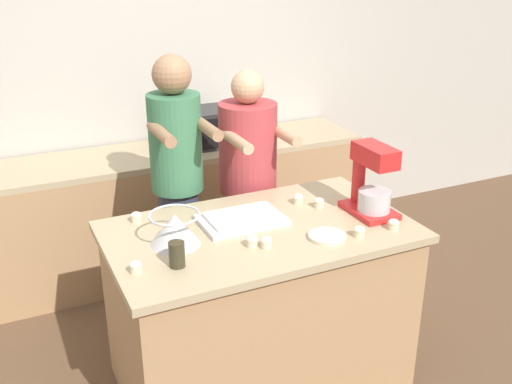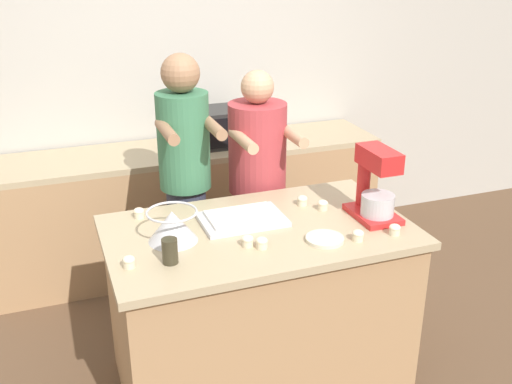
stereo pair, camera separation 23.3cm
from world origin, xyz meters
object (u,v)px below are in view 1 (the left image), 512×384
object	(u,v)px
person_right	(248,193)
cupcake_1	(266,242)
person_left	(178,191)
cupcake_2	(136,267)
small_plate	(327,236)
microwave_oven	(202,128)
stand_mixer	(371,184)
mixing_bowl	(175,228)
cupcake_3	(298,199)
cupcake_6	(252,241)
cupcake_0	(136,217)
cupcake_7	(359,231)
cupcake_5	(319,203)
baking_tray	(242,219)
drinking_glass	(177,254)
cupcake_4	(394,224)

from	to	relation	value
person_right	cupcake_1	bearing A→B (deg)	-109.07
person_left	cupcake_2	xyz separation A→B (m)	(-0.46, -0.83, 0.04)
person_left	cupcake_2	size ratio (longest dim) A/B	30.50
small_plate	cupcake_1	distance (m)	0.31
microwave_oven	stand_mixer	bearing A→B (deg)	-76.12
mixing_bowl	cupcake_3	world-z (taller)	mixing_bowl
microwave_oven	cupcake_6	distance (m)	1.64
person_left	small_plate	distance (m)	1.01
person_left	cupcake_0	world-z (taller)	person_left
stand_mixer	cupcake_7	bearing A→B (deg)	-134.68
cupcake_3	cupcake_5	size ratio (longest dim) A/B	1.00
baking_tray	mixing_bowl	bearing A→B (deg)	-167.28
baking_tray	cupcake_3	world-z (taller)	cupcake_3
baking_tray	drinking_glass	size ratio (longest dim) A/B	3.65
baking_tray	cupcake_5	bearing A→B (deg)	-0.83
baking_tray	cupcake_7	xyz separation A→B (m)	(0.45, -0.39, 0.01)
person_right	cupcake_1	world-z (taller)	person_right
cupcake_6	stand_mixer	bearing A→B (deg)	6.43
person_left	person_right	distance (m)	0.46
cupcake_4	small_plate	bearing A→B (deg)	170.61
baking_tray	cupcake_0	size ratio (longest dim) A/B	7.66
mixing_bowl	microwave_oven	size ratio (longest dim) A/B	0.48
cupcake_0	cupcake_2	size ratio (longest dim) A/B	1.00
cupcake_3	cupcake_4	world-z (taller)	same
microwave_oven	cupcake_0	bearing A→B (deg)	-124.64
stand_mixer	cupcake_4	world-z (taller)	stand_mixer
person_right	small_plate	bearing A→B (deg)	-89.18
cupcake_2	cupcake_3	size ratio (longest dim) A/B	1.00
mixing_bowl	cupcake_7	distance (m)	0.89
cupcake_1	cupcake_5	size ratio (longest dim) A/B	1.00
person_right	cupcake_4	world-z (taller)	person_right
microwave_oven	cupcake_4	world-z (taller)	microwave_oven
mixing_bowl	cupcake_2	xyz separation A→B (m)	(-0.24, -0.19, -0.05)
microwave_oven	cupcake_4	bearing A→B (deg)	-77.99
stand_mixer	cupcake_1	bearing A→B (deg)	-169.58
drinking_glass	cupcake_1	size ratio (longest dim) A/B	2.10
microwave_oven	cupcake_1	distance (m)	1.67
cupcake_5	person_left	bearing A→B (deg)	137.39
cupcake_4	microwave_oven	bearing A→B (deg)	102.01
mixing_bowl	cupcake_6	size ratio (longest dim) A/B	4.42
person_right	cupcake_2	size ratio (longest dim) A/B	28.33
stand_mixer	cupcake_5	world-z (taller)	stand_mixer
microwave_oven	cupcake_2	distance (m)	1.85
mixing_bowl	cupcake_6	bearing A→B (deg)	-29.49
microwave_oven	cupcake_6	bearing A→B (deg)	-102.14
drinking_glass	microwave_oven	bearing A→B (deg)	66.23
stand_mixer	cupcake_4	xyz separation A→B (m)	(-0.01, -0.21, -0.14)
mixing_bowl	cupcake_2	world-z (taller)	mixing_bowl
microwave_oven	cupcake_4	xyz separation A→B (m)	(0.37, -1.74, -0.08)
stand_mixer	drinking_glass	world-z (taller)	stand_mixer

